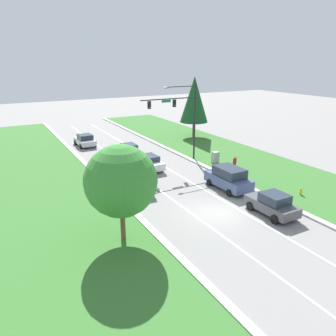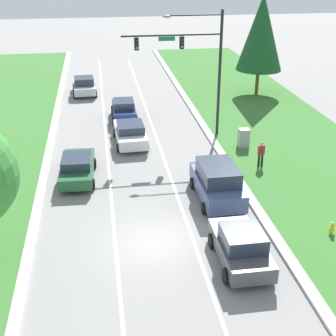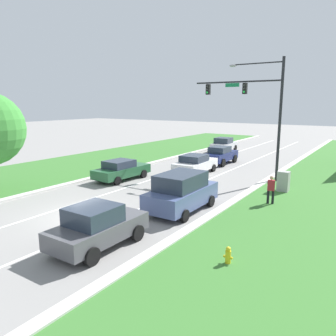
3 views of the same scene
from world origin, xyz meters
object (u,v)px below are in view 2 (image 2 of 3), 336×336
at_px(navy_sedan, 124,109).
at_px(forest_sedan, 77,167).
at_px(utility_cabinet, 244,139).
at_px(conifer_near_right_tree, 261,32).
at_px(traffic_signal_mast, 194,57).
at_px(graphite_sedan, 241,246).
at_px(silver_sedan, 84,86).
at_px(white_sedan, 130,133).
at_px(fire_hydrant, 332,229).
at_px(pedestrian, 261,153).
at_px(slate_blue_suv, 217,182).

relative_size(navy_sedan, forest_sedan, 0.93).
relative_size(utility_cabinet, conifer_near_right_tree, 0.15).
distance_m(traffic_signal_mast, utility_cabinet, 6.45).
bearing_deg(graphite_sedan, conifer_near_right_tree, 70.14).
bearing_deg(silver_sedan, white_sedan, -78.52).
height_order(forest_sedan, conifer_near_right_tree, conifer_near_right_tree).
bearing_deg(forest_sedan, fire_hydrant, -31.04).
relative_size(white_sedan, navy_sedan, 1.07).
bearing_deg(white_sedan, pedestrian, -35.75).
bearing_deg(traffic_signal_mast, forest_sedan, -144.42).
xyz_separation_m(navy_sedan, pedestrian, (7.76, -10.23, 0.08)).
xyz_separation_m(traffic_signal_mast, silver_sedan, (-7.82, 12.27, -4.93)).
height_order(white_sedan, silver_sedan, silver_sedan).
bearing_deg(forest_sedan, slate_blue_suv, -23.65).
relative_size(white_sedan, utility_cabinet, 3.41).
bearing_deg(graphite_sedan, utility_cabinet, 72.47).
xyz_separation_m(slate_blue_suv, conifer_near_right_tree, (8.60, 19.13, 4.61)).
xyz_separation_m(silver_sedan, graphite_sedan, (6.83, -27.40, 0.05)).
distance_m(slate_blue_suv, utility_cabinet, 7.65).
bearing_deg(white_sedan, forest_sedan, -126.66).
xyz_separation_m(graphite_sedan, utility_cabinet, (3.96, 12.49, -0.18)).
height_order(graphite_sedan, fire_hydrant, graphite_sedan).
bearing_deg(conifer_near_right_tree, white_sedan, -140.36).
relative_size(graphite_sedan, pedestrian, 2.44).
relative_size(navy_sedan, utility_cabinet, 3.18).
distance_m(slate_blue_suv, graphite_sedan, 5.74).
bearing_deg(silver_sedan, navy_sedan, -70.76).
distance_m(slate_blue_suv, conifer_near_right_tree, 21.47).
xyz_separation_m(forest_sedan, conifer_near_right_tree, (16.08, 15.48, 4.88)).
height_order(forest_sedan, pedestrian, pedestrian).
bearing_deg(silver_sedan, pedestrian, -61.54).
xyz_separation_m(traffic_signal_mast, white_sedan, (-4.55, -0.70, -4.96)).
relative_size(navy_sedan, graphite_sedan, 1.05).
bearing_deg(utility_cabinet, pedestrian, -87.75).
relative_size(forest_sedan, fire_hydrant, 6.66).
bearing_deg(silver_sedan, traffic_signal_mast, -60.16).
distance_m(white_sedan, utility_cabinet, 7.78).
xyz_separation_m(white_sedan, forest_sedan, (-3.50, -5.06, -0.02)).
distance_m(utility_cabinet, pedestrian, 3.19).
relative_size(white_sedan, graphite_sedan, 1.13).
bearing_deg(fire_hydrant, pedestrian, 96.11).
xyz_separation_m(navy_sedan, utility_cabinet, (7.63, -7.05, -0.17)).
bearing_deg(conifer_near_right_tree, forest_sedan, -136.09).
relative_size(forest_sedan, conifer_near_right_tree, 0.52).
relative_size(white_sedan, fire_hydrant, 6.66).
height_order(navy_sedan, fire_hydrant, navy_sedan).
bearing_deg(silver_sedan, forest_sedan, -93.40).
height_order(silver_sedan, fire_hydrant, silver_sedan).
height_order(fire_hydrant, conifer_near_right_tree, conifer_near_right_tree).
distance_m(white_sedan, navy_sedan, 5.11).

